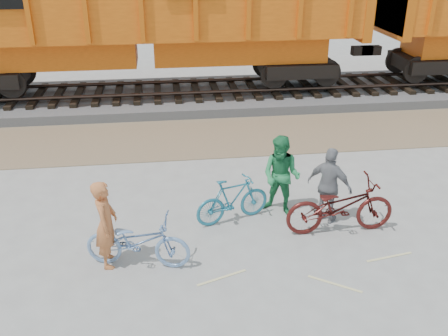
{
  "coord_description": "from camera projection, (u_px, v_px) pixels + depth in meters",
  "views": [
    {
      "loc": [
        -1.82,
        -7.44,
        5.15
      ],
      "look_at": [
        -0.67,
        1.5,
        0.92
      ],
      "focal_mm": 40.0,
      "sensor_mm": 36.0,
      "label": 1
    }
  ],
  "objects": [
    {
      "name": "person_man",
      "position": [
        281.0,
        176.0,
        9.85
      ],
      "size": [
        1.01,
        0.97,
        1.64
      ],
      "primitive_type": "imported",
      "rotation": [
        0.0,
        0.0,
        -0.61
      ],
      "color": "#247F47",
      "rests_on": "ground"
    },
    {
      "name": "bicycle_blue",
      "position": [
        138.0,
        241.0,
        8.38
      ],
      "size": [
        1.89,
        1.02,
        0.94
      ],
      "primitive_type": "imported",
      "rotation": [
        0.0,
        0.0,
        1.34
      ],
      "color": "#7298CB",
      "rests_on": "ground"
    },
    {
      "name": "track",
      "position": [
        215.0,
        86.0,
        16.96
      ],
      "size": [
        120.0,
        2.6,
        0.24
      ],
      "color": "black",
      "rests_on": "ballast_bed"
    },
    {
      "name": "hopper_car_center",
      "position": [
        142.0,
        10.0,
        15.62
      ],
      "size": [
        14.0,
        3.13,
        4.65
      ],
      "color": "black",
      "rests_on": "track"
    },
    {
      "name": "person_woman",
      "position": [
        329.0,
        186.0,
        9.57
      ],
      "size": [
        0.92,
        0.89,
        1.54
      ],
      "primitive_type": "imported",
      "rotation": [
        0.0,
        0.0,
        2.4
      ],
      "color": "gray",
      "rests_on": "ground"
    },
    {
      "name": "person_solo",
      "position": [
        106.0,
        224.0,
        8.28
      ],
      "size": [
        0.41,
        0.6,
        1.57
      ],
      "primitive_type": "imported",
      "rotation": [
        0.0,
        0.0,
        1.51
      ],
      "color": "#C06B39",
      "rests_on": "ground"
    },
    {
      "name": "bicycle_teal",
      "position": [
        233.0,
        200.0,
        9.71
      ],
      "size": [
        1.6,
        0.89,
        0.93
      ],
      "primitive_type": "imported",
      "rotation": [
        0.0,
        0.0,
        1.88
      ],
      "color": "teal",
      "rests_on": "ground"
    },
    {
      "name": "bicycle_maroon",
      "position": [
        340.0,
        206.0,
        9.32
      ],
      "size": [
        2.07,
        0.74,
        1.08
      ],
      "primitive_type": "imported",
      "rotation": [
        0.0,
        0.0,
        1.58
      ],
      "color": "#461310",
      "rests_on": "ground"
    },
    {
      "name": "ballast_bed",
      "position": [
        215.0,
        95.0,
        17.1
      ],
      "size": [
        120.0,
        4.0,
        0.3
      ],
      "primitive_type": "cube",
      "color": "slate",
      "rests_on": "ground"
    },
    {
      "name": "gravel_strip",
      "position": [
        229.0,
        136.0,
        14.01
      ],
      "size": [
        120.0,
        3.0,
        0.02
      ],
      "primitive_type": "cube",
      "color": "#856D53",
      "rests_on": "ground"
    },
    {
      "name": "ground",
      "position": [
        271.0,
        246.0,
        9.08
      ],
      "size": [
        120.0,
        120.0,
        0.0
      ],
      "primitive_type": "plane",
      "color": "#9E9E99",
      "rests_on": "ground"
    }
  ]
}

